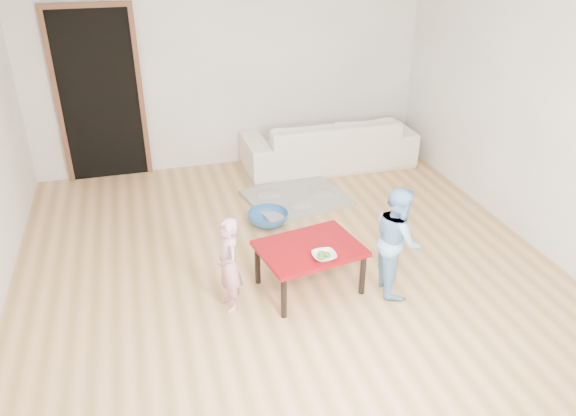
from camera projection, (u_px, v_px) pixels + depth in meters
name	position (u px, v px, depth m)	size (l,w,h in m)	color
floor	(283.00, 258.00, 5.47)	(5.00, 5.00, 0.01)	#A88048
back_wall	(230.00, 65.00, 7.00)	(5.00, 0.02, 2.60)	white
right_wall	(529.00, 108.00, 5.46)	(0.02, 5.00, 2.60)	white
doorway	(100.00, 97.00, 6.73)	(1.02, 0.08, 2.11)	brown
sofa	(328.00, 142.00, 7.35)	(2.21, 0.86, 0.65)	white
cushion	(318.00, 137.00, 7.08)	(0.44, 0.39, 0.12)	orange
red_table	(309.00, 267.00, 4.94)	(0.86, 0.64, 0.43)	maroon
bowl	(324.00, 256.00, 4.66)	(0.20, 0.20, 0.05)	white
broccoli	(324.00, 256.00, 4.66)	(0.12, 0.12, 0.06)	#2D5919
child_pink	(229.00, 265.00, 4.60)	(0.31, 0.20, 0.84)	pink
child_blue	(397.00, 240.00, 4.81)	(0.48, 0.38, 0.99)	#63ADE6
basin	(268.00, 218.00, 6.04)	(0.44, 0.44, 0.14)	#295F9C
blanket	(296.00, 198.00, 6.57)	(1.08, 0.90, 0.05)	#A79F93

